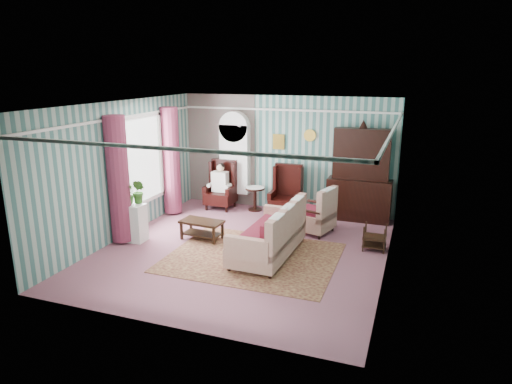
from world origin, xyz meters
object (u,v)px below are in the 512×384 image
(sofa, at_px, (268,232))
(wingback_right, at_px, (285,191))
(dresser_hutch, at_px, (360,172))
(round_side_table, at_px, (255,199))
(bookcase, at_px, (235,164))
(plant_stand, at_px, (132,223))
(seated_woman, at_px, (220,186))
(floral_armchair, at_px, (314,212))
(wingback_left, at_px, (220,185))
(nest_table, at_px, (375,237))
(coffee_table, at_px, (202,230))

(sofa, bearing_deg, wingback_right, 10.69)
(dresser_hutch, distance_m, round_side_table, 2.75)
(bookcase, relative_size, wingback_right, 1.79)
(plant_stand, bearing_deg, sofa, 3.77)
(bookcase, bearing_deg, seated_woman, -122.66)
(bookcase, bearing_deg, plant_stand, -108.49)
(plant_stand, xyz_separation_m, sofa, (2.94, 0.19, 0.08))
(dresser_hutch, height_order, floral_armchair, dresser_hutch)
(wingback_left, distance_m, seated_woman, 0.04)
(seated_woman, distance_m, nest_table, 4.37)
(wingback_right, xyz_separation_m, round_side_table, (-0.85, 0.15, -0.33))
(floral_armchair, relative_size, coffee_table, 1.05)
(bookcase, relative_size, coffee_table, 2.50)
(wingback_right, distance_m, floral_armchair, 1.34)
(wingback_left, distance_m, round_side_table, 0.97)
(bookcase, height_order, wingback_right, bookcase)
(nest_table, bearing_deg, wingback_left, 159.15)
(bookcase, relative_size, nest_table, 4.15)
(round_side_table, height_order, floral_armchair, floral_armchair)
(bookcase, height_order, plant_stand, bookcase)
(seated_woman, bearing_deg, wingback_left, 0.00)
(round_side_table, bearing_deg, wingback_left, -170.54)
(nest_table, distance_m, plant_stand, 5.02)
(dresser_hutch, distance_m, sofa, 3.21)
(wingback_left, xyz_separation_m, seated_woman, (0.00, 0.00, -0.04))
(bookcase, distance_m, wingback_right, 1.63)
(seated_woman, height_order, sofa, seated_woman)
(dresser_hutch, distance_m, coffee_table, 3.97)
(wingback_right, bearing_deg, dresser_hutch, 8.77)
(bookcase, relative_size, round_side_table, 3.73)
(bookcase, bearing_deg, coffee_table, -83.57)
(bookcase, relative_size, seated_woman, 1.90)
(floral_armchair, distance_m, coffee_table, 2.48)
(bookcase, relative_size, floral_armchair, 2.38)
(wingback_right, relative_size, plant_stand, 1.56)
(dresser_hutch, relative_size, plant_stand, 2.95)
(dresser_hutch, relative_size, wingback_left, 1.89)
(bookcase, height_order, coffee_table, bookcase)
(bookcase, xyz_separation_m, round_side_table, (0.65, -0.24, -0.82))
(dresser_hutch, height_order, wingback_left, dresser_hutch)
(dresser_hutch, distance_m, seated_woman, 3.56)
(seated_woman, bearing_deg, round_side_table, 9.46)
(sofa, bearing_deg, dresser_hutch, -23.70)
(round_side_table, distance_m, floral_armchair, 2.10)
(wingback_left, height_order, coffee_table, wingback_left)
(dresser_hutch, distance_m, plant_stand, 5.31)
(sofa, bearing_deg, coffee_table, 78.85)
(floral_armchair, bearing_deg, wingback_left, 85.85)
(dresser_hutch, bearing_deg, floral_armchair, -123.93)
(seated_woman, relative_size, sofa, 0.56)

